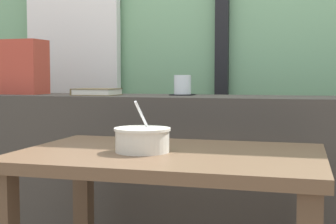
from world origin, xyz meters
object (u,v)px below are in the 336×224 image
at_px(coaster_square, 182,95).
at_px(juice_glass, 183,85).
at_px(closed_book, 97,92).
at_px(throw_pillow, 13,67).
at_px(breakfast_table, 170,196).
at_px(soup_bowl, 142,140).

distance_m(coaster_square, juice_glass, 0.04).
distance_m(closed_book, throw_pillow, 0.46).
xyz_separation_m(breakfast_table, soup_bowl, (-0.08, -0.03, 0.18)).
xyz_separation_m(closed_book, throw_pillow, (-0.45, 0.03, 0.11)).
xyz_separation_m(coaster_square, soup_bowl, (0.06, -0.75, -0.11)).
bearing_deg(throw_pillow, juice_glass, 4.19).
distance_m(closed_book, soup_bowl, 0.80).
bearing_deg(coaster_square, breakfast_table, -79.34).
bearing_deg(breakfast_table, soup_bowl, -158.02).
height_order(juice_glass, throw_pillow, throw_pillow).
bearing_deg(throw_pillow, soup_bowl, -37.65).
bearing_deg(soup_bowl, throw_pillow, 142.35).
relative_size(coaster_square, throw_pillow, 0.31).
bearing_deg(breakfast_table, throw_pillow, 145.90).
bearing_deg(juice_glass, throw_pillow, -175.81).
distance_m(coaster_square, closed_book, 0.39).
xyz_separation_m(juice_glass, soup_bowl, (0.06, -0.75, -0.15)).
relative_size(juice_glass, throw_pillow, 0.27).
bearing_deg(soup_bowl, breakfast_table, 21.98).
height_order(throw_pillow, soup_bowl, throw_pillow).
distance_m(juice_glass, closed_book, 0.39).
bearing_deg(coaster_square, throw_pillow, -175.81).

